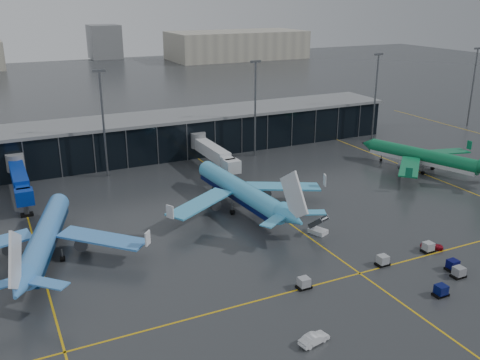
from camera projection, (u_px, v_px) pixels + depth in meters
name	position (u px, v px, depth m)	size (l,w,h in m)	color
ground	(259.00, 247.00, 92.86)	(600.00, 600.00, 0.00)	#282B2D
terminal_pier	(152.00, 136.00, 143.73)	(142.00, 17.00, 10.70)	black
jet_bridges	(20.00, 179.00, 113.45)	(94.00, 27.50, 7.20)	#595B60
flood_masts	(184.00, 112.00, 132.83)	(203.00, 0.50, 25.50)	#595B60
distant_hangars	(131.00, 48.00, 339.93)	(260.00, 71.00, 22.00)	#B2AD99
taxi_lines	(279.00, 216.00, 105.98)	(220.00, 120.00, 0.02)	gold
airliner_arkefly	(43.00, 223.00, 87.50)	(35.22, 40.11, 12.33)	#428ADB
airliner_klm_near	(240.00, 179.00, 107.63)	(36.52, 41.60, 12.78)	#43ACDE
airliner_aer_lingus	(423.00, 148.00, 131.36)	(33.54, 38.20, 11.74)	#0D6E40
baggage_carts	(412.00, 269.00, 83.86)	(27.71, 12.93, 1.70)	black
mobile_airstair	(318.00, 229.00, 98.12)	(3.24, 3.79, 3.45)	silver
service_van_red	(432.00, 246.00, 91.99)	(1.52, 3.78, 1.29)	maroon
service_van_white	(314.00, 339.00, 67.13)	(1.48, 4.25, 1.40)	silver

